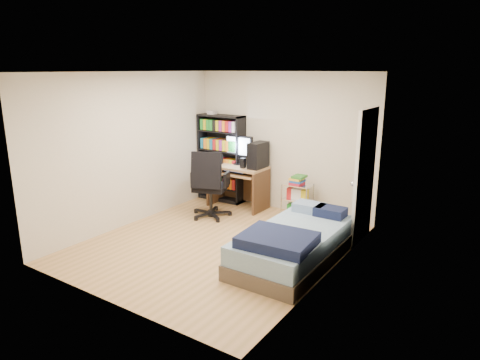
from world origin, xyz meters
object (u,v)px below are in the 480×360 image
Objects in this scene: media_shelf at (221,157)px; office_chair at (210,196)px; computer_desk at (244,170)px; bed at (293,244)px.

office_chair is at bearing -65.03° from media_shelf.
computer_desk is 1.11× the size of office_chair.
computer_desk is 2.51m from bed.
media_shelf is 0.86× the size of bed.
computer_desk is at bearing -12.29° from media_shelf.
bed is at bearing -42.93° from office_chair.
computer_desk is at bearing 138.68° from bed.
media_shelf is at bearing 144.55° from bed.
office_chair is (0.44, -0.95, -0.48)m from media_shelf.
media_shelf is 1.16m from office_chair.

